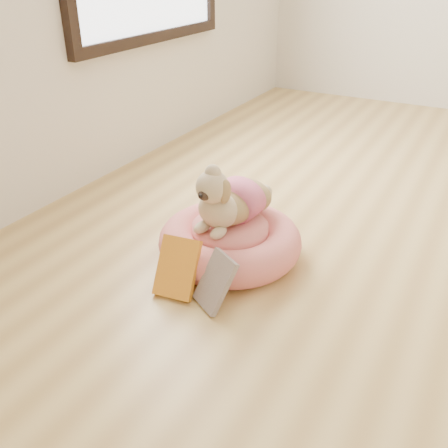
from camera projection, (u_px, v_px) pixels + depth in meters
The scene contains 4 objects.
pet_bed at pixel (230, 241), 2.01m from camera, with size 0.58×0.58×0.15m.
dog at pixel (230, 189), 1.93m from camera, with size 0.27×0.39×0.28m, color brown, non-canonical shape.
book_yellow at pixel (177, 268), 1.79m from camera, with size 0.15×0.03×0.22m, color yellow.
book_white at pixel (215, 282), 1.73m from camera, with size 0.13×0.02×0.20m, color white.
Camera 1 is at (-0.17, -2.04, 1.10)m, focal length 40.00 mm.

